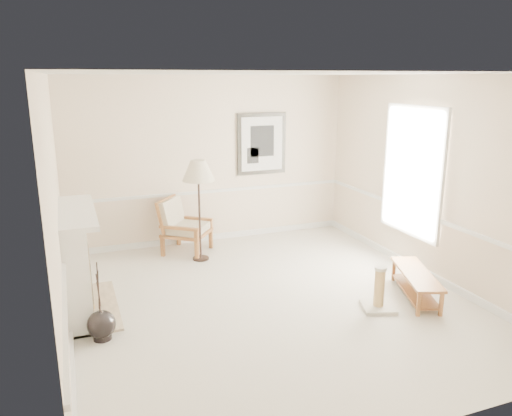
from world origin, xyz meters
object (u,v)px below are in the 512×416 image
(armchair, at_px, (181,224))
(scratching_post, at_px, (379,296))
(floor_vase, at_px, (102,325))
(floor_lamp, at_px, (198,173))
(bench, at_px, (416,281))

(armchair, xyz_separation_m, scratching_post, (1.85, -3.03, -0.31))
(floor_vase, distance_m, armchair, 2.98)
(floor_vase, xyz_separation_m, floor_lamp, (1.69, 2.08, 1.24))
(bench, distance_m, scratching_post, 0.69)
(bench, bearing_deg, floor_vase, 175.20)
(armchair, distance_m, floor_lamp, 1.06)
(bench, bearing_deg, armchair, 131.07)
(floor_vase, height_order, floor_lamp, floor_lamp)
(scratching_post, bearing_deg, bench, 11.15)
(armchair, relative_size, floor_lamp, 0.62)
(floor_vase, relative_size, floor_lamp, 0.58)
(armchair, relative_size, bench, 0.79)
(floor_lamp, distance_m, scratching_post, 3.28)
(floor_lamp, bearing_deg, scratching_post, -57.08)
(floor_lamp, height_order, scratching_post, floor_lamp)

